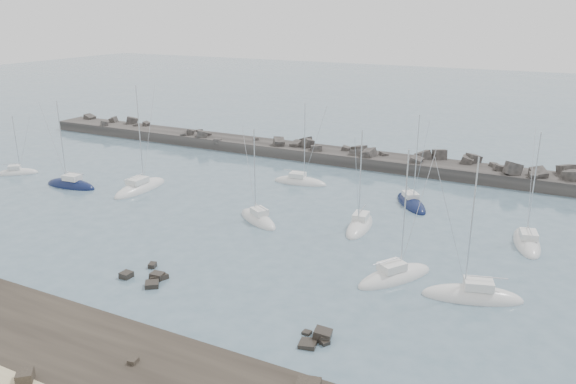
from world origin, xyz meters
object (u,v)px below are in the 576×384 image
object	(u,v)px
sailboat_3	(300,182)
sailboat_4	(258,220)
sailboat_5	(360,227)
sailboat_0	(17,173)
sailboat_2	(140,189)
sailboat_8	(472,297)
sailboat_6	(394,277)
sailboat_1	(71,186)
sailboat_7	(411,204)
sailboat_9	(527,243)

from	to	relation	value
sailboat_3	sailboat_4	distance (m)	15.96
sailboat_4	sailboat_5	xyz separation A→B (m)	(11.50, 3.47, -0.01)
sailboat_0	sailboat_4	world-z (taller)	sailboat_4
sailboat_2	sailboat_8	distance (m)	47.80
sailboat_5	sailboat_6	size ratio (longest dim) A/B	0.94
sailboat_1	sailboat_6	xyz separation A→B (m)	(49.21, -6.70, -0.01)
sailboat_1	sailboat_3	size ratio (longest dim) A/B	1.05
sailboat_0	sailboat_2	distance (m)	22.08
sailboat_8	sailboat_7	bearing A→B (deg)	117.68
sailboat_4	sailboat_9	bearing A→B (deg)	13.86
sailboat_1	sailboat_9	world-z (taller)	sailboat_1
sailboat_5	sailboat_2	bearing A→B (deg)	-179.04
sailboat_6	sailboat_2	bearing A→B (deg)	165.71
sailboat_6	sailboat_4	bearing A→B (deg)	159.29
sailboat_1	sailboat_8	distance (m)	56.80
sailboat_0	sailboat_9	bearing A→B (deg)	5.42
sailboat_3	sailboat_6	bearing A→B (deg)	-47.52
sailboat_4	sailboat_7	bearing A→B (deg)	43.78
sailboat_7	sailboat_4	bearing A→B (deg)	-136.22
sailboat_2	sailboat_6	size ratio (longest dim) A/B	1.16
sailboat_2	sailboat_3	size ratio (longest dim) A/B	1.23
sailboat_7	sailboat_6	bearing A→B (deg)	-78.71
sailboat_7	sailboat_0	bearing A→B (deg)	-166.59
sailboat_1	sailboat_6	world-z (taller)	sailboat_6
sailboat_3	sailboat_5	world-z (taller)	sailboat_3
sailboat_1	sailboat_7	world-z (taller)	sailboat_1
sailboat_3	sailboat_4	world-z (taller)	sailboat_3
sailboat_2	sailboat_4	xyz separation A→B (m)	(20.64, -2.93, 0.00)
sailboat_2	sailboat_8	xyz separation A→B (m)	(46.62, -10.57, 0.00)
sailboat_6	sailboat_9	distance (m)	17.60
sailboat_1	sailboat_8	world-z (taller)	sailboat_8
sailboat_6	sailboat_1	bearing A→B (deg)	172.24
sailboat_6	sailboat_7	world-z (taller)	sailboat_6
sailboat_2	sailboat_3	bearing A→B (deg)	34.88
sailboat_0	sailboat_3	world-z (taller)	sailboat_3
sailboat_6	sailboat_7	bearing A→B (deg)	101.29
sailboat_1	sailboat_4	world-z (taller)	sailboat_1
sailboat_2	sailboat_9	xyz separation A→B (m)	(49.73, 4.25, -0.01)
sailboat_2	sailboat_7	xyz separation A→B (m)	(35.26, 11.09, -0.02)
sailboat_2	sailboat_8	size ratio (longest dim) A/B	1.12
sailboat_1	sailboat_0	bearing A→B (deg)	176.21
sailboat_0	sailboat_9	distance (m)	71.99
sailboat_5	sailboat_8	world-z (taller)	sailboat_8
sailboat_5	sailboat_8	size ratio (longest dim) A/B	0.91
sailboat_2	sailboat_9	world-z (taller)	sailboat_2
sailboat_4	sailboat_3	bearing A→B (deg)	97.77
sailboat_4	sailboat_7	xyz separation A→B (m)	(14.63, 14.02, -0.02)
sailboat_3	sailboat_6	size ratio (longest dim) A/B	0.94
sailboat_5	sailboat_9	bearing A→B (deg)	11.90
sailboat_4	sailboat_2	bearing A→B (deg)	171.91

